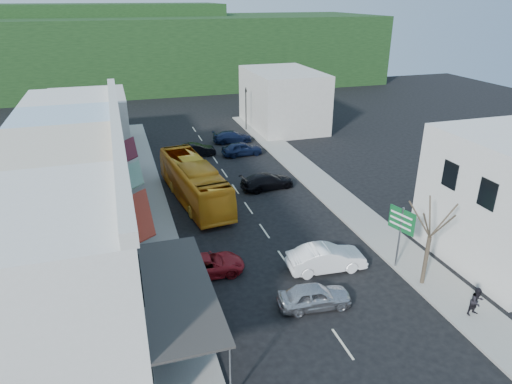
{
  "coord_description": "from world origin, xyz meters",
  "views": [
    {
      "loc": [
        -9.13,
        -23.21,
        15.46
      ],
      "look_at": [
        0.0,
        6.0,
        2.2
      ],
      "focal_mm": 32.0,
      "sensor_mm": 36.0,
      "label": 1
    }
  ],
  "objects_px": {
    "bus": "(194,182)",
    "pedestrian_right": "(477,301)",
    "traffic_signal": "(246,109)",
    "car_red": "(207,264)",
    "pedestrian_left": "(169,257)",
    "direction_sign": "(399,239)",
    "car_white": "(326,260)",
    "car_silver": "(314,296)",
    "street_tree": "(430,237)"
  },
  "relations": [
    {
      "from": "car_silver",
      "to": "traffic_signal",
      "type": "height_order",
      "value": "traffic_signal"
    },
    {
      "from": "pedestrian_right",
      "to": "car_red",
      "type": "bearing_deg",
      "value": 143.72
    },
    {
      "from": "car_white",
      "to": "direction_sign",
      "type": "relative_size",
      "value": 1.08
    },
    {
      "from": "car_white",
      "to": "car_red",
      "type": "xyz_separation_m",
      "value": [
        -7.03,
        1.68,
        0.0
      ]
    },
    {
      "from": "direction_sign",
      "to": "car_red",
      "type": "bearing_deg",
      "value": 148.81
    },
    {
      "from": "street_tree",
      "to": "traffic_signal",
      "type": "relative_size",
      "value": 1.19
    },
    {
      "from": "pedestrian_right",
      "to": "direction_sign",
      "type": "relative_size",
      "value": 0.42
    },
    {
      "from": "car_silver",
      "to": "street_tree",
      "type": "xyz_separation_m",
      "value": [
        6.8,
        -0.01,
        2.46
      ]
    },
    {
      "from": "traffic_signal",
      "to": "car_red",
      "type": "bearing_deg",
      "value": 44.61
    },
    {
      "from": "bus",
      "to": "car_red",
      "type": "height_order",
      "value": "bus"
    },
    {
      "from": "car_white",
      "to": "car_red",
      "type": "relative_size",
      "value": 0.96
    },
    {
      "from": "pedestrian_right",
      "to": "traffic_signal",
      "type": "height_order",
      "value": "traffic_signal"
    },
    {
      "from": "street_tree",
      "to": "pedestrian_right",
      "type": "bearing_deg",
      "value": -75.84
    },
    {
      "from": "bus",
      "to": "pedestrian_right",
      "type": "relative_size",
      "value": 6.82
    },
    {
      "from": "car_red",
      "to": "direction_sign",
      "type": "height_order",
      "value": "direction_sign"
    },
    {
      "from": "street_tree",
      "to": "traffic_signal",
      "type": "xyz_separation_m",
      "value": [
        -0.58,
        34.52,
        -0.51
      ]
    },
    {
      "from": "pedestrian_left",
      "to": "pedestrian_right",
      "type": "relative_size",
      "value": 1.0
    },
    {
      "from": "car_red",
      "to": "direction_sign",
      "type": "xyz_separation_m",
      "value": [
        11.21,
        -2.79,
        1.35
      ]
    },
    {
      "from": "car_red",
      "to": "street_tree",
      "type": "relative_size",
      "value": 0.73
    },
    {
      "from": "car_red",
      "to": "direction_sign",
      "type": "bearing_deg",
      "value": -102.82
    },
    {
      "from": "car_white",
      "to": "traffic_signal",
      "type": "xyz_separation_m",
      "value": [
        4.05,
        31.39,
        1.95
      ]
    },
    {
      "from": "pedestrian_left",
      "to": "street_tree",
      "type": "xyz_separation_m",
      "value": [
        13.76,
        -5.82,
        2.16
      ]
    },
    {
      "from": "car_red",
      "to": "pedestrian_left",
      "type": "bearing_deg",
      "value": 65.56
    },
    {
      "from": "car_silver",
      "to": "street_tree",
      "type": "distance_m",
      "value": 7.23
    },
    {
      "from": "car_silver",
      "to": "car_white",
      "type": "bearing_deg",
      "value": -29.37
    },
    {
      "from": "bus",
      "to": "direction_sign",
      "type": "distance_m",
      "value": 16.94
    },
    {
      "from": "traffic_signal",
      "to": "pedestrian_right",
      "type": "bearing_deg",
      "value": 67.18
    },
    {
      "from": "bus",
      "to": "car_white",
      "type": "height_order",
      "value": "bus"
    },
    {
      "from": "pedestrian_right",
      "to": "traffic_signal",
      "type": "bearing_deg",
      "value": 88.73
    },
    {
      "from": "car_white",
      "to": "direction_sign",
      "type": "bearing_deg",
      "value": -100.85
    },
    {
      "from": "car_white",
      "to": "bus",
      "type": "bearing_deg",
      "value": 28.67
    },
    {
      "from": "pedestrian_right",
      "to": "street_tree",
      "type": "height_order",
      "value": "street_tree"
    },
    {
      "from": "pedestrian_left",
      "to": "direction_sign",
      "type": "bearing_deg",
      "value": -102.01
    },
    {
      "from": "car_silver",
      "to": "pedestrian_left",
      "type": "height_order",
      "value": "pedestrian_left"
    },
    {
      "from": "car_silver",
      "to": "car_white",
      "type": "xyz_separation_m",
      "value": [
        2.18,
        3.12,
        0.0
      ]
    },
    {
      "from": "direction_sign",
      "to": "traffic_signal",
      "type": "bearing_deg",
      "value": 73.01
    },
    {
      "from": "car_red",
      "to": "pedestrian_right",
      "type": "relative_size",
      "value": 2.71
    },
    {
      "from": "car_white",
      "to": "pedestrian_left",
      "type": "relative_size",
      "value": 2.59
    },
    {
      "from": "car_white",
      "to": "pedestrian_right",
      "type": "distance_m",
      "value": 8.4
    },
    {
      "from": "car_white",
      "to": "street_tree",
      "type": "height_order",
      "value": "street_tree"
    },
    {
      "from": "car_red",
      "to": "traffic_signal",
      "type": "bearing_deg",
      "value": -19.3
    },
    {
      "from": "direction_sign",
      "to": "pedestrian_right",
      "type": "bearing_deg",
      "value": -93.7
    },
    {
      "from": "direction_sign",
      "to": "bus",
      "type": "bearing_deg",
      "value": 108.79
    },
    {
      "from": "pedestrian_left",
      "to": "street_tree",
      "type": "distance_m",
      "value": 15.09
    },
    {
      "from": "car_silver",
      "to": "direction_sign",
      "type": "relative_size",
      "value": 1.08
    },
    {
      "from": "car_red",
      "to": "bus",
      "type": "bearing_deg",
      "value": -5.39
    },
    {
      "from": "traffic_signal",
      "to": "car_white",
      "type": "bearing_deg",
      "value": 57.71
    },
    {
      "from": "car_red",
      "to": "pedestrian_right",
      "type": "height_order",
      "value": "pedestrian_right"
    },
    {
      "from": "pedestrian_left",
      "to": "street_tree",
      "type": "relative_size",
      "value": 0.27
    },
    {
      "from": "pedestrian_left",
      "to": "car_white",
      "type": "bearing_deg",
      "value": -102.49
    }
  ]
}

